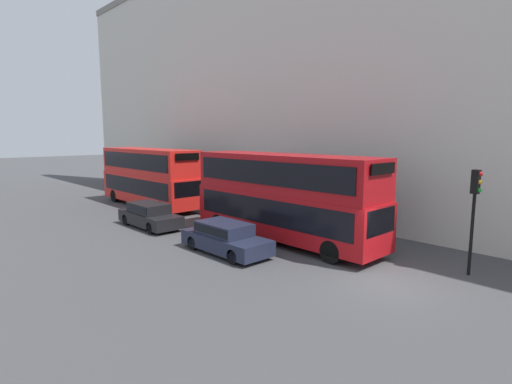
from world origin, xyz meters
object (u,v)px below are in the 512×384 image
Objects in this scene: car_dark_sedan at (225,237)px; car_hatchback at (149,214)px; bus_leading at (284,194)px; bus_second_in_queue at (149,175)px; traffic_light at (475,200)px.

car_hatchback is (0.00, 7.02, 0.00)m from car_dark_sedan.
bus_leading reaches higher than car_dark_sedan.
bus_leading reaches higher than bus_second_in_queue.
car_hatchback is at bearing 114.49° from bus_leading.
car_hatchback is (-3.40, -6.25, -1.63)m from bus_second_in_queue.
bus_leading is 1.03× the size of bus_second_in_queue.
bus_leading is at bearing 101.09° from traffic_light.
traffic_light is (1.62, -8.27, 0.50)m from bus_leading.
car_hatchback is (-3.40, 7.46, -1.67)m from bus_leading.
traffic_light reaches higher than car_hatchback.
bus_leading is 2.33× the size of car_hatchback.
bus_leading is at bearing -7.39° from car_dark_sedan.
bus_second_in_queue reaches higher than traffic_light.
car_hatchback is 16.65m from traffic_light.
bus_leading is 8.37m from car_hatchback.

